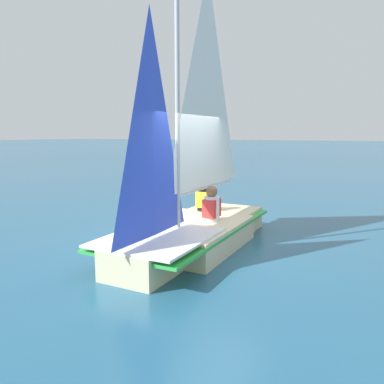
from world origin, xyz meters
TOP-DOWN VIEW (x-y plane):
  - ground_plane at (0.00, 0.00)m, footprint 260.00×260.00m
  - sailboat_main at (0.05, 0.00)m, footprint 4.49×1.87m
  - sailor_helm at (0.34, -0.25)m, footprint 0.35×0.31m
  - sailor_crew at (1.17, 0.35)m, footprint 0.35×0.31m

SIDE VIEW (x-z plane):
  - ground_plane at x=0.00m, z-range 0.00..0.00m
  - sailor_helm at x=0.34m, z-range 0.04..1.20m
  - sailor_crew at x=1.17m, z-range 0.05..1.21m
  - sailboat_main at x=0.05m, z-range -1.95..3.39m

